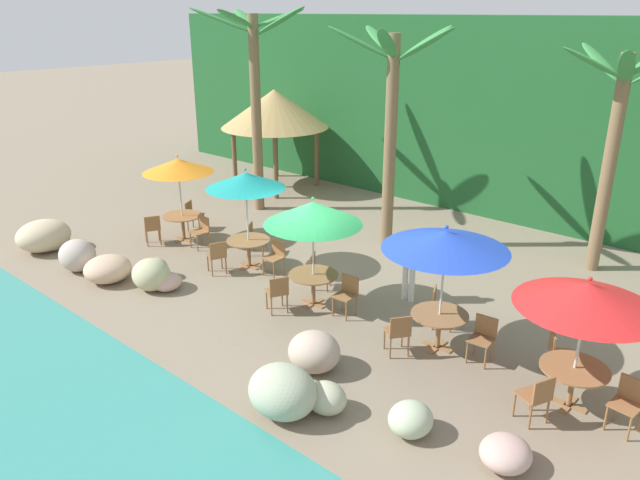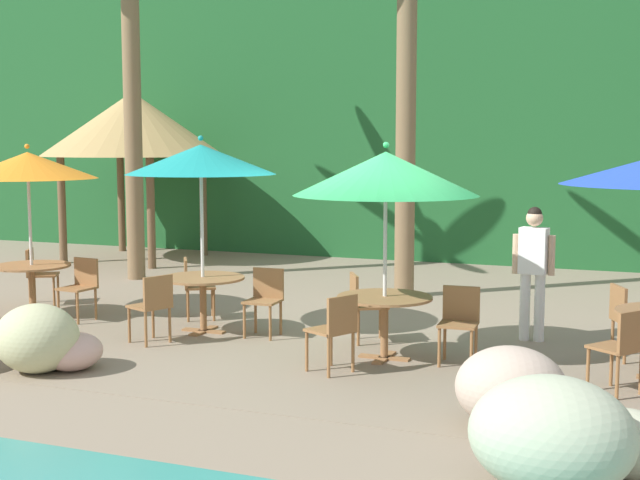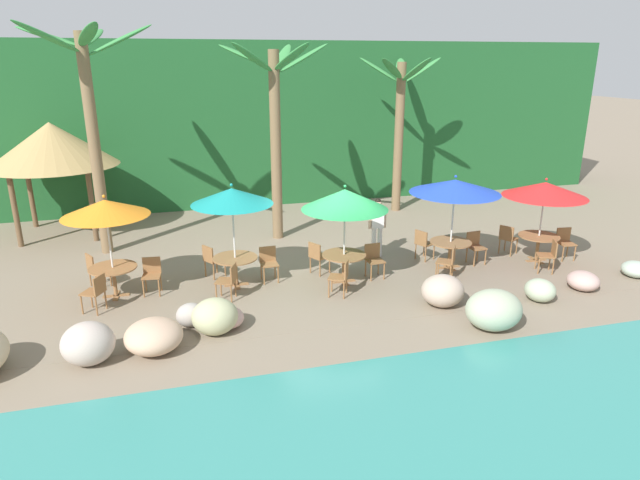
{
  "view_description": "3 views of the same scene",
  "coord_description": "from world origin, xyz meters",
  "px_view_note": "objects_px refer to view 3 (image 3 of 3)",
  "views": [
    {
      "loc": [
        8.39,
        -9.24,
        6.15
      ],
      "look_at": [
        -0.08,
        0.45,
        1.22
      ],
      "focal_mm": 33.84,
      "sensor_mm": 36.0,
      "label": 1
    },
    {
      "loc": [
        3.17,
        -9.63,
        2.51
      ],
      "look_at": [
        -0.62,
        0.17,
        1.3
      ],
      "focal_mm": 48.37,
      "sensor_mm": 36.0,
      "label": 2
    },
    {
      "loc": [
        -3.63,
        -12.52,
        5.35
      ],
      "look_at": [
        -0.21,
        -0.05,
        1.09
      ],
      "focal_mm": 30.89,
      "sensor_mm": 36.0,
      "label": 3
    }
  ],
  "objects_px": {
    "chair_blue_inland": "(423,242)",
    "palm_tree_third": "(400,112)",
    "umbrella_green": "(345,199)",
    "chair_red_inland": "(508,237)",
    "chair_orange_inland": "(95,268)",
    "chair_teal_left": "(229,279)",
    "dining_table_red": "(539,240)",
    "chair_blue_seaward": "(475,245)",
    "chair_teal_inland": "(212,259)",
    "dining_table_teal": "(235,262)",
    "dining_table_green": "(344,259)",
    "chair_green_seaward": "(374,258)",
    "chair_teal_seaward": "(269,261)",
    "umbrella_orange": "(105,208)",
    "chair_red_seaward": "(565,241)",
    "chair_blue_left": "(449,260)",
    "chair_red_left": "(549,254)",
    "waiter_in_white": "(377,223)",
    "palapa_hut": "(52,145)",
    "palm_tree_nearest": "(89,105)",
    "palm_tree_second": "(275,114)",
    "chair_orange_seaward": "(152,273)",
    "umbrella_teal": "(232,196)",
    "umbrella_blue": "(455,186)",
    "dining_table_blue": "(450,246)",
    "chair_green_left": "(342,276)",
    "dining_table_orange": "(113,272)",
    "chair_green_inland": "(318,255)",
    "chair_orange_left": "(96,291)",
    "umbrella_red": "(545,189)"
  },
  "relations": [
    {
      "from": "chair_green_left",
      "to": "chair_orange_left",
      "type": "bearing_deg",
      "value": 173.92
    },
    {
      "from": "dining_table_teal",
      "to": "chair_red_left",
      "type": "xyz_separation_m",
      "value": [
        8.03,
        -1.28,
        -0.1
      ]
    },
    {
      "from": "chair_teal_left",
      "to": "chair_red_seaward",
      "type": "height_order",
      "value": "same"
    },
    {
      "from": "chair_teal_inland",
      "to": "palm_tree_third",
      "type": "height_order",
      "value": "palm_tree_third"
    },
    {
      "from": "chair_orange_left",
      "to": "chair_green_inland",
      "type": "height_order",
      "value": "same"
    },
    {
      "from": "chair_teal_left",
      "to": "umbrella_red",
      "type": "xyz_separation_m",
      "value": [
        8.53,
        0.36,
        1.52
      ]
    },
    {
      "from": "waiter_in_white",
      "to": "chair_teal_left",
      "type": "bearing_deg",
      "value": -156.76
    },
    {
      "from": "umbrella_orange",
      "to": "chair_orange_inland",
      "type": "distance_m",
      "value": 1.86
    },
    {
      "from": "chair_teal_inland",
      "to": "chair_red_inland",
      "type": "bearing_deg",
      "value": -3.12
    },
    {
      "from": "umbrella_teal",
      "to": "palm_tree_nearest",
      "type": "height_order",
      "value": "palm_tree_nearest"
    },
    {
      "from": "chair_red_inland",
      "to": "chair_green_inland",
      "type": "bearing_deg",
      "value": -179.72
    },
    {
      "from": "chair_blue_inland",
      "to": "palm_tree_third",
      "type": "distance_m",
      "value": 6.17
    },
    {
      "from": "chair_blue_seaward",
      "to": "chair_blue_left",
      "type": "relative_size",
      "value": 1.0
    },
    {
      "from": "palm_tree_third",
      "to": "chair_teal_inland",
      "type": "bearing_deg",
      "value": -145.3
    },
    {
      "from": "dining_table_green",
      "to": "chair_green_seaward",
      "type": "height_order",
      "value": "chair_green_seaward"
    },
    {
      "from": "dining_table_red",
      "to": "chair_blue_seaward",
      "type": "bearing_deg",
      "value": 169.18
    },
    {
      "from": "dining_table_red",
      "to": "dining_table_blue",
      "type": "bearing_deg",
      "value": 176.2
    },
    {
      "from": "dining_table_red",
      "to": "chair_teal_left",
      "type": "bearing_deg",
      "value": -177.61
    },
    {
      "from": "palm_tree_nearest",
      "to": "chair_blue_seaward",
      "type": "bearing_deg",
      "value": -20.18
    },
    {
      "from": "chair_orange_seaward",
      "to": "dining_table_red",
      "type": "relative_size",
      "value": 0.79
    },
    {
      "from": "palm_tree_nearest",
      "to": "palm_tree_second",
      "type": "relative_size",
      "value": 1.08
    },
    {
      "from": "dining_table_teal",
      "to": "chair_green_seaward",
      "type": "height_order",
      "value": "chair_green_seaward"
    },
    {
      "from": "umbrella_teal",
      "to": "chair_teal_seaward",
      "type": "distance_m",
      "value": 1.96
    },
    {
      "from": "chair_red_seaward",
      "to": "palm_tree_nearest",
      "type": "xyz_separation_m",
      "value": [
        -12.46,
        3.97,
        3.66
      ]
    },
    {
      "from": "dining_table_teal",
      "to": "palm_tree_second",
      "type": "bearing_deg",
      "value": 63.4
    },
    {
      "from": "chair_teal_seaward",
      "to": "chair_red_left",
      "type": "relative_size",
      "value": 1.0
    },
    {
      "from": "chair_orange_inland",
      "to": "dining_table_orange",
      "type": "bearing_deg",
      "value": -55.69
    },
    {
      "from": "chair_orange_inland",
      "to": "umbrella_blue",
      "type": "xyz_separation_m",
      "value": [
        9.0,
        -1.08,
        1.72
      ]
    },
    {
      "from": "umbrella_orange",
      "to": "chair_teal_left",
      "type": "xyz_separation_m",
      "value": [
        2.59,
        -0.9,
        -1.65
      ]
    },
    {
      "from": "chair_orange_inland",
      "to": "chair_green_seaward",
      "type": "distance_m",
      "value": 6.9
    },
    {
      "from": "chair_teal_inland",
      "to": "dining_table_blue",
      "type": "height_order",
      "value": "chair_teal_inland"
    },
    {
      "from": "chair_orange_inland",
      "to": "chair_teal_left",
      "type": "distance_m",
      "value": 3.47
    },
    {
      "from": "umbrella_orange",
      "to": "chair_teal_seaward",
      "type": "distance_m",
      "value": 4.04
    },
    {
      "from": "dining_table_teal",
      "to": "dining_table_red",
      "type": "bearing_deg",
      "value": -3.19
    },
    {
      "from": "chair_teal_inland",
      "to": "chair_blue_inland",
      "type": "relative_size",
      "value": 1.0
    },
    {
      "from": "umbrella_green",
      "to": "chair_red_inland",
      "type": "height_order",
      "value": "umbrella_green"
    },
    {
      "from": "palm_tree_third",
      "to": "palapa_hut",
      "type": "relative_size",
      "value": 1.41
    },
    {
      "from": "chair_teal_inland",
      "to": "waiter_in_white",
      "type": "height_order",
      "value": "waiter_in_white"
    },
    {
      "from": "dining_table_orange",
      "to": "dining_table_green",
      "type": "xyz_separation_m",
      "value": [
        5.48,
        -0.58,
        0.0
      ]
    },
    {
      "from": "chair_orange_left",
      "to": "chair_red_seaward",
      "type": "relative_size",
      "value": 1.0
    },
    {
      "from": "chair_red_inland",
      "to": "chair_teal_inland",
      "type": "bearing_deg",
      "value": 176.88
    },
    {
      "from": "chair_green_left",
      "to": "chair_blue_inland",
      "type": "relative_size",
      "value": 1.0
    },
    {
      "from": "umbrella_teal",
      "to": "chair_teal_left",
      "type": "height_order",
      "value": "umbrella_teal"
    },
    {
      "from": "chair_blue_seaward",
      "to": "palm_tree_nearest",
      "type": "bearing_deg",
      "value": 159.82
    },
    {
      "from": "chair_red_left",
      "to": "chair_orange_seaward",
      "type": "bearing_deg",
      "value": 172.3
    },
    {
      "from": "chair_teal_seaward",
      "to": "palm_tree_third",
      "type": "bearing_deg",
      "value": 43.62
    },
    {
      "from": "palm_tree_third",
      "to": "palm_tree_second",
      "type": "bearing_deg",
      "value": -156.64
    },
    {
      "from": "chair_blue_left",
      "to": "chair_blue_inland",
      "type": "bearing_deg",
      "value": 90.11
    },
    {
      "from": "dining_table_blue",
      "to": "palm_tree_second",
      "type": "relative_size",
      "value": 0.19
    },
    {
      "from": "chair_red_inland",
      "to": "palapa_hut",
      "type": "distance_m",
      "value": 13.94
    }
  ]
}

